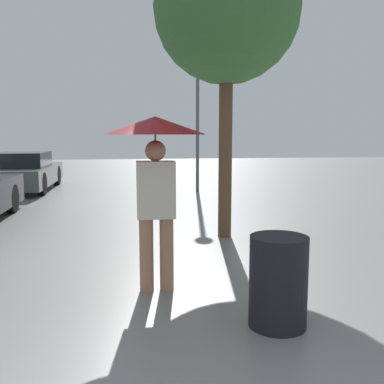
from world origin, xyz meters
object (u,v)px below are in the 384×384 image
object	(u,v)px
trash_bin	(278,281)
tree	(227,11)
pedestrian	(155,153)
street_lamp	(198,82)
parked_car_farthest	(25,172)

from	to	relation	value
trash_bin	tree	bearing A→B (deg)	85.10
tree	trash_bin	size ratio (longest dim) A/B	5.90
pedestrian	street_lamp	bearing A→B (deg)	77.69
street_lamp	tree	bearing A→B (deg)	-94.70
pedestrian	tree	world-z (taller)	tree
pedestrian	parked_car_farthest	distance (m)	9.99
pedestrian	parked_car_farthest	world-z (taller)	pedestrian
pedestrian	tree	distance (m)	3.47
tree	street_lamp	world-z (taller)	street_lamp
tree	street_lamp	size ratio (longest dim) A/B	0.99
pedestrian	trash_bin	distance (m)	1.84
tree	trash_bin	xyz separation A→B (m)	(-0.29, -3.44, -3.26)
street_lamp	trash_bin	distance (m)	9.72
tree	trash_bin	bearing A→B (deg)	-94.90
parked_car_farthest	street_lamp	xyz separation A→B (m)	(5.27, -1.11, 2.71)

